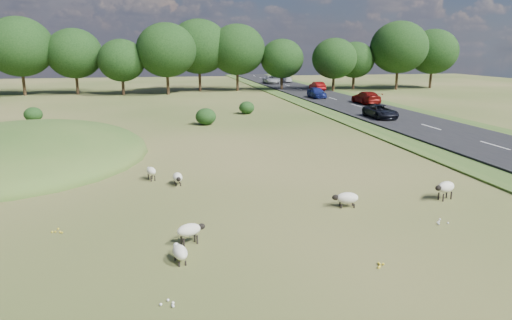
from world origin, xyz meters
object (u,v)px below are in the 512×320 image
Objects in this scene: car_0 at (317,92)px; car_2 at (381,111)px; car_5 at (271,80)px; sheep_4 at (178,177)px; sheep_0 at (445,187)px; car_6 at (366,97)px; sheep_2 at (151,171)px; car_1 at (286,79)px; sheep_1 at (190,230)px; sheep_5 at (347,198)px; sheep_3 at (180,252)px; car_7 at (317,86)px.

car_0 is 19.48m from car_2.
sheep_4 is at bearing -107.24° from car_5.
sheep_0 is 0.24× the size of car_6.
sheep_2 is 0.91× the size of sheep_4.
sheep_0 is 74.13m from car_1.
sheep_1 is 7.55m from sheep_4.
sheep_0 is 1.04× the size of sheep_5.
car_2 is at bearing -50.15° from sheep_3.
sheep_0 is at bearing 80.68° from car_1.
car_1 is (24.14, 68.30, 0.46)m from sheep_4.
car_2 is (0.00, -19.48, -0.11)m from car_0.
car_2 is (13.11, 23.34, 0.46)m from sheep_5.
sheep_2 is at bearing -44.70° from sheep_0.
car_0 is 30.65m from car_1.
sheep_2 is at bearing -108.64° from car_5.
sheep_3 is at bearing -126.93° from car_2.
car_0 is 0.84× the size of car_6.
sheep_5 is 0.28× the size of car_7.
sheep_3 is 0.25× the size of car_7.
sheep_0 is 13.02m from sheep_3.
car_6 is at bearing -83.89° from car_5.
car_2 reaches higher than sheep_2.
sheep_1 is 44.58m from car_6.
sheep_1 is 1.09× the size of sheep_2.
car_0 is 27.67m from car_5.
car_2 is at bearing 82.85° from car_7.
sheep_1 is 32.86m from car_2.
car_5 is (8.21, 70.41, 0.38)m from sheep_0.
car_7 is (3.80, -16.86, -0.02)m from car_5.
sheep_1 is at bearing 72.48° from car_1.
sheep_4 is 0.21× the size of car_5.
sheep_4 reaches higher than sheep_3.
car_7 is (24.14, 48.70, 0.57)m from sheep_4.
car_6 is (25.50, 28.84, 0.51)m from sheep_2.
sheep_2 is at bearing -141.61° from car_2.
car_6 reaches higher than car_5.
sheep_1 is 0.92× the size of sheep_5.
sheep_3 is 81.00m from car_1.
car_2 reaches higher than sheep_0.
sheep_0 is at bearing 77.36° from car_7.
sheep_3 is (1.14, -10.16, -0.12)m from sheep_2.
car_7 is at bearing 82.85° from car_2.
car_1 is at bearing 85.64° from car_2.
sheep_2 is 0.23× the size of car_0.
sheep_0 is at bearing -171.79° from sheep_5.
sheep_3 is at bearing 67.09° from car_7.
sheep_5 is (7.24, -4.93, 0.03)m from sheep_4.
car_5 is 17.28m from car_7.
car_0 is (20.34, 37.88, 0.59)m from sheep_4.
sheep_3 is (-0.42, -1.40, -0.17)m from sheep_1.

